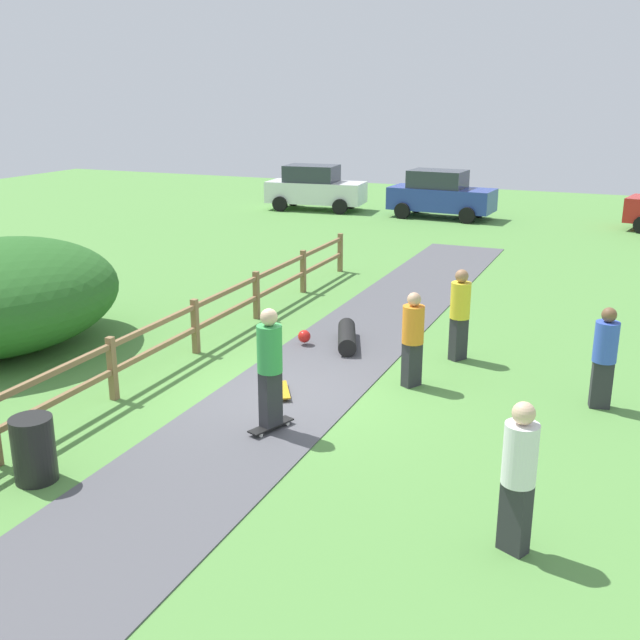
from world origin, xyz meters
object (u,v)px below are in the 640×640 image
skater_riding (270,363)px  parked_car_blue (441,194)px  skater_fallen (343,337)px  skateboard_loose (282,390)px  bystander_yellow (460,310)px  parked_car_white (315,188)px  bystander_blue (605,353)px  bush_large (1,295)px  bystander_orange (413,335)px  bystander_white (519,470)px  trash_bin (34,449)px

skater_riding → parked_car_blue: bearing=97.6°
skater_fallen → skateboard_loose: bearing=-90.1°
skateboard_loose → parked_car_blue: size_ratio=0.18×
bystander_yellow → parked_car_white: size_ratio=0.41×
bystander_blue → parked_car_white: size_ratio=0.39×
skater_fallen → skater_riding: bearing=-83.7°
skater_riding → parked_car_white: 22.54m
bush_large → bystander_orange: (8.15, 1.22, -0.16)m
skater_riding → bystander_blue: skater_riding is taller
skateboard_loose → bystander_white: bystander_white is taller
bush_large → parked_car_blue: bearing=78.7°
bystander_orange → parked_car_blue: bearing=103.0°
skater_riding → skateboard_loose: (-0.47, 1.36, -1.02)m
trash_bin → skater_fallen: size_ratio=0.59×
skater_riding → bystander_yellow: 4.70m
bystander_yellow → bystander_white: bystander_white is taller
parked_car_blue → trash_bin: bearing=-88.5°
skateboard_loose → parked_car_blue: 19.72m
bush_large → skateboard_loose: (6.25, -0.06, -1.01)m
skater_riding → bystander_blue: 5.42m
trash_bin → skateboard_loose: (1.73, 3.95, -0.36)m
trash_bin → skater_fallen: (1.73, 6.78, -0.25)m
skater_riding → bystander_orange: bearing=61.5°
skater_riding → bystander_white: (3.93, -1.73, -0.10)m
skater_riding → parked_car_white: size_ratio=0.44×
skateboard_loose → bystander_white: bearing=-35.2°
trash_bin → skater_riding: skater_riding is taller
bystander_blue → parked_car_blue: bearing=112.2°
bystander_orange → skater_fallen: bearing=140.8°
skater_riding → bystander_orange: size_ratio=1.14×
bystander_yellow → parked_car_white: parked_car_white is taller
bush_large → skateboard_loose: bush_large is taller
bush_large → skater_riding: 6.86m
bush_large → skater_riding: (6.71, -1.42, 0.01)m
skater_riding → bush_large: bearing=168.0°
bystander_yellow → parked_car_blue: size_ratio=0.42×
skateboard_loose → bystander_orange: size_ratio=0.46×
bystander_orange → skateboard_loose: bearing=-146.0°
bush_large → skater_fallen: (6.25, 2.76, -0.90)m
trash_bin → bystander_white: bystander_white is taller
parked_car_blue → parked_car_white: bearing=-179.9°
bystander_white → bystander_blue: bearing=82.4°
bystander_yellow → bystander_blue: bearing=-27.1°
skater_fallen → bystander_yellow: size_ratio=0.85×
trash_bin → skater_fallen: trash_bin is taller
trash_bin → bystander_white: (6.12, 0.86, 0.56)m
parked_car_white → skater_riding: bearing=-68.2°
bush_large → skateboard_loose: bearing=-0.6°
parked_car_white → skateboard_loose: bearing=-68.0°
skater_fallen → bystander_yellow: bearing=3.2°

